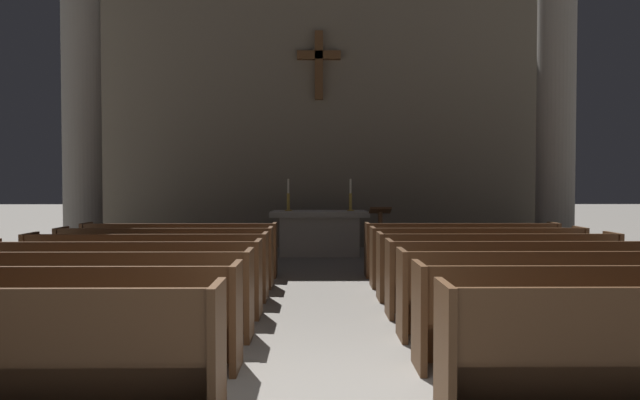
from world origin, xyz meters
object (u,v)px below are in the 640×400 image
(pew_left_row_7, at_px, (180,250))
(candlestick_left, at_px, (288,201))
(altar, at_px, (319,232))
(pew_right_row_5, at_px, (497,266))
(pew_left_row_6, at_px, (166,257))
(pew_left_row_2, at_px, (48,317))
(pew_left_row_4, at_px, (124,279))
(pew_right_row_3, at_px, (557,294))
(pew_left_row_5, at_px, (147,267))
(candlestick_right, at_px, (350,200))
(column_right_second, at_px, (556,94))
(pew_right_row_6, at_px, (477,257))
(pew_left_row_3, at_px, (92,295))
(column_left_second, at_px, (82,93))
(pew_right_row_7, at_px, (461,249))
(lectern, at_px, (380,236))
(pew_right_row_2, at_px, (605,316))
(pew_right_row_4, at_px, (523,278))

(pew_left_row_7, xyz_separation_m, candlestick_left, (1.75, 3.01, 0.77))
(altar, bearing_deg, pew_right_row_5, -64.22)
(pew_left_row_7, bearing_deg, pew_left_row_6, -90.00)
(pew_left_row_2, bearing_deg, pew_left_row_4, 90.00)
(pew_left_row_7, xyz_separation_m, altar, (2.45, 3.01, 0.06))
(pew_right_row_5, distance_m, altar, 5.64)
(pew_right_row_3, bearing_deg, pew_left_row_2, -168.11)
(pew_left_row_5, distance_m, candlestick_right, 6.02)
(column_right_second, distance_m, candlestick_left, 6.15)
(pew_right_row_6, relative_size, altar, 1.52)
(pew_left_row_3, bearing_deg, column_left_second, 111.86)
(pew_left_row_3, xyz_separation_m, pew_left_row_4, (0.00, 1.03, 0.00))
(pew_right_row_6, xyz_separation_m, column_right_second, (2.49, 3.10, 3.02))
(pew_left_row_2, relative_size, pew_left_row_3, 1.00)
(altar, bearing_deg, column_left_second, -169.16)
(altar, bearing_deg, pew_left_row_2, -106.69)
(pew_right_row_7, bearing_deg, lectern, 123.84)
(altar, bearing_deg, pew_left_row_6, -121.23)
(pew_right_row_6, relative_size, candlestick_right, 4.64)
(pew_left_row_5, relative_size, pew_right_row_2, 1.00)
(pew_left_row_3, relative_size, pew_right_row_6, 1.00)
(pew_left_row_6, relative_size, pew_right_row_7, 1.00)
(pew_left_row_5, distance_m, pew_left_row_6, 1.03)
(pew_right_row_4, height_order, column_left_second, column_left_second)
(pew_left_row_7, xyz_separation_m, pew_right_row_5, (4.90, -2.07, 0.00))
(pew_right_row_3, distance_m, pew_right_row_7, 4.13)
(pew_right_row_3, relative_size, column_left_second, 0.47)
(column_left_second, bearing_deg, candlestick_left, 12.57)
(column_right_second, relative_size, lectern, 6.21)
(pew_left_row_2, bearing_deg, candlestick_right, 68.92)
(pew_right_row_6, bearing_deg, pew_right_row_7, 90.00)
(pew_right_row_4, relative_size, pew_right_row_5, 1.00)
(pew_right_row_2, relative_size, pew_right_row_7, 1.00)
(candlestick_left, distance_m, candlestick_right, 1.40)
(pew_left_row_2, xyz_separation_m, pew_left_row_3, (0.00, 1.03, 0.00))
(pew_left_row_3, height_order, pew_right_row_3, same)
(pew_right_row_7, bearing_deg, pew_left_row_3, -139.88)
(pew_right_row_6, height_order, column_left_second, column_left_second)
(column_left_second, height_order, altar, column_left_second)
(pew_left_row_4, relative_size, lectern, 2.90)
(pew_left_row_5, xyz_separation_m, pew_right_row_5, (4.90, 0.00, 0.00))
(candlestick_right, bearing_deg, column_left_second, -170.48)
(pew_left_row_7, relative_size, candlestick_left, 4.64)
(pew_right_row_5, xyz_separation_m, lectern, (-1.21, 3.88, 0.07))
(pew_left_row_4, relative_size, pew_right_row_2, 1.00)
(column_right_second, height_order, candlestick_right, column_right_second)
(pew_left_row_4, bearing_deg, candlestick_right, 62.71)
(pew_left_row_3, distance_m, candlestick_left, 7.39)
(altar, bearing_deg, pew_right_row_4, -68.13)
(pew_left_row_5, xyz_separation_m, pew_right_row_6, (4.90, 1.03, 0.00))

